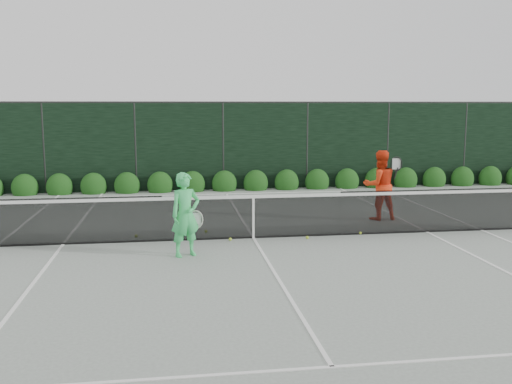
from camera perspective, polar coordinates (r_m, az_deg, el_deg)
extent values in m
plane|color=gray|center=(12.81, -0.26, -4.64)|extent=(80.00, 80.00, 0.00)
cube|color=black|center=(12.81, -19.23, -2.81)|extent=(4.40, 0.01, 1.02)
cube|color=black|center=(12.70, -0.26, -2.53)|extent=(4.00, 0.01, 0.96)
cube|color=black|center=(13.91, 17.13, -1.82)|extent=(4.40, 0.01, 1.02)
cube|color=white|center=(12.62, -0.27, -0.47)|extent=(12.80, 0.03, 0.07)
cube|color=black|center=(12.80, -0.26, -4.55)|extent=(12.80, 0.02, 0.04)
cube|color=white|center=(12.71, -0.26, -2.64)|extent=(0.05, 0.03, 0.91)
imported|color=#3FD66C|center=(11.26, -7.07, -2.26)|extent=(0.71, 0.61, 1.66)
torus|color=beige|center=(11.38, -6.06, -2.76)|extent=(0.30, 0.05, 0.30)
cylinder|color=black|center=(11.44, -6.04, -3.93)|extent=(0.10, 0.03, 0.30)
imported|color=#F13814|center=(15.04, 12.26, 0.67)|extent=(0.92, 0.74, 1.80)
torus|color=black|center=(14.92, 13.86, 2.75)|extent=(0.30, 0.06, 0.30)
cylinder|color=black|center=(14.94, 13.83, 1.83)|extent=(0.10, 0.03, 0.30)
cube|color=white|center=(14.60, 21.61, -3.56)|extent=(0.06, 23.77, 0.01)
cube|color=white|center=(12.90, -18.74, -4.99)|extent=(0.06, 23.77, 0.01)
cube|color=white|center=(13.98, 16.73, -3.85)|extent=(0.06, 23.77, 0.01)
cube|color=white|center=(24.46, -4.19, 1.81)|extent=(11.03, 0.06, 0.01)
cube|color=white|center=(19.05, -2.97, -0.18)|extent=(8.23, 0.06, 0.01)
cube|color=white|center=(6.86, 7.63, -16.95)|extent=(8.23, 0.06, 0.01)
cube|color=white|center=(12.80, -0.26, -4.61)|extent=(0.06, 12.80, 0.01)
cube|color=black|center=(19.96, -3.31, 4.55)|extent=(32.00, 0.06, 3.00)
cube|color=#262826|center=(19.91, -3.35, 8.95)|extent=(32.00, 0.06, 0.06)
cylinder|color=#262826|center=(20.33, -20.44, 4.09)|extent=(0.08, 0.08, 3.00)
cylinder|color=#262826|center=(19.92, -11.96, 4.37)|extent=(0.08, 0.08, 3.00)
cylinder|color=#262826|center=(19.96, -3.31, 4.55)|extent=(0.08, 0.08, 3.00)
cylinder|color=#262826|center=(20.45, 5.12, 4.63)|extent=(0.08, 0.08, 3.00)
cylinder|color=#262826|center=(21.34, 13.01, 4.62)|extent=(0.08, 0.08, 3.00)
cylinder|color=#262826|center=(22.61, 20.13, 4.53)|extent=(0.08, 0.08, 3.00)
ellipsoid|color=#12390F|center=(20.26, -22.11, 0.38)|extent=(0.86, 0.65, 0.94)
ellipsoid|color=#12390F|center=(20.03, -19.06, 0.45)|extent=(0.86, 0.65, 0.94)
ellipsoid|color=#12390F|center=(19.85, -15.94, 0.53)|extent=(0.86, 0.65, 0.94)
ellipsoid|color=#12390F|center=(19.73, -12.77, 0.60)|extent=(0.86, 0.65, 0.94)
ellipsoid|color=#12390F|center=(19.68, -9.58, 0.68)|extent=(0.86, 0.65, 0.94)
ellipsoid|color=#12390F|center=(19.68, -6.37, 0.75)|extent=(0.86, 0.65, 0.94)
ellipsoid|color=#12390F|center=(19.75, -3.18, 0.81)|extent=(0.86, 0.65, 0.94)
ellipsoid|color=#12390F|center=(19.88, -0.02, 0.88)|extent=(0.86, 0.65, 0.94)
ellipsoid|color=#12390F|center=(20.07, 3.08, 0.94)|extent=(0.86, 0.65, 0.94)
ellipsoid|color=#12390F|center=(20.31, 6.13, 1.00)|extent=(0.86, 0.65, 0.94)
ellipsoid|color=#12390F|center=(20.61, 9.09, 1.05)|extent=(0.86, 0.65, 0.94)
ellipsoid|color=#12390F|center=(20.97, 11.96, 1.10)|extent=(0.86, 0.65, 0.94)
ellipsoid|color=#12390F|center=(21.37, 14.73, 1.15)|extent=(0.86, 0.65, 0.94)
ellipsoid|color=#12390F|center=(21.83, 17.39, 1.19)|extent=(0.86, 0.65, 0.94)
ellipsoid|color=#12390F|center=(22.32, 19.93, 1.22)|extent=(0.86, 0.65, 0.94)
ellipsoid|color=#12390F|center=(22.86, 22.36, 1.26)|extent=(0.86, 0.65, 0.94)
sphere|color=#B7D52F|center=(13.38, 10.38, -4.05)|extent=(0.07, 0.07, 0.07)
sphere|color=#B7D52F|center=(13.38, -5.03, -3.93)|extent=(0.07, 0.07, 0.07)
sphere|color=#B7D52F|center=(13.15, -11.90, -4.32)|extent=(0.07, 0.07, 0.07)
sphere|color=#B7D52F|center=(12.78, 5.16, -4.55)|extent=(0.07, 0.07, 0.07)
sphere|color=#B7D52F|center=(12.58, -2.59, -4.74)|extent=(0.07, 0.07, 0.07)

